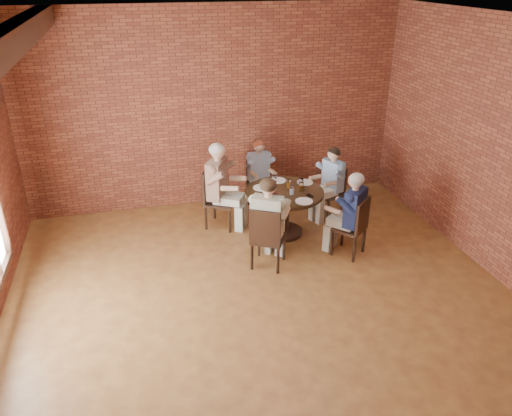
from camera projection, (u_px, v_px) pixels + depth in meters
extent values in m
plane|color=#99652F|center=(271.00, 314.00, 6.21)|extent=(7.00, 7.00, 0.00)
plane|color=white|center=(275.00, 25.00, 4.72)|extent=(7.00, 7.00, 0.00)
plane|color=brown|center=(215.00, 109.00, 8.51)|extent=(7.00, 0.00, 7.00)
cylinder|color=black|center=(283.00, 232.00, 8.08)|extent=(0.62, 0.62, 0.06)
cylinder|color=black|center=(284.00, 214.00, 7.94)|extent=(0.18, 0.18, 0.64)
cylinder|color=#362413|center=(284.00, 192.00, 7.77)|extent=(1.24, 1.24, 0.05)
cube|color=black|center=(329.00, 194.00, 8.43)|extent=(0.50, 0.50, 0.04)
cube|color=black|center=(338.00, 179.00, 8.41)|extent=(0.18, 0.37, 0.44)
cylinder|color=black|center=(315.00, 205.00, 8.56)|extent=(0.04, 0.04, 0.41)
cylinder|color=black|center=(328.00, 212.00, 8.32)|extent=(0.04, 0.04, 0.41)
cylinder|color=black|center=(329.00, 201.00, 8.73)|extent=(0.04, 0.04, 0.41)
cylinder|color=black|center=(342.00, 207.00, 8.49)|extent=(0.04, 0.04, 0.41)
cube|color=black|center=(260.00, 185.00, 8.79)|extent=(0.42, 0.42, 0.04)
cube|color=black|center=(256.00, 169.00, 8.83)|extent=(0.38, 0.08, 0.43)
cylinder|color=black|center=(254.00, 201.00, 8.70)|extent=(0.04, 0.04, 0.41)
cylinder|color=black|center=(271.00, 199.00, 8.81)|extent=(0.04, 0.04, 0.41)
cylinder|color=black|center=(248.00, 194.00, 8.97)|extent=(0.04, 0.04, 0.41)
cylinder|color=black|center=(265.00, 192.00, 9.07)|extent=(0.04, 0.04, 0.41)
cube|color=black|center=(221.00, 202.00, 8.15)|extent=(0.64, 0.64, 0.04)
cube|color=black|center=(208.00, 184.00, 8.08)|extent=(0.27, 0.43, 0.54)
cylinder|color=black|center=(230.00, 221.00, 8.02)|extent=(0.04, 0.04, 0.41)
cylinder|color=black|center=(237.00, 210.00, 8.38)|extent=(0.04, 0.04, 0.41)
cylinder|color=black|center=(206.00, 218.00, 8.12)|extent=(0.04, 0.04, 0.41)
cylinder|color=black|center=(214.00, 208.00, 8.48)|extent=(0.04, 0.04, 0.41)
cube|color=black|center=(268.00, 238.00, 7.06)|extent=(0.60, 0.60, 0.04)
cube|color=black|center=(265.00, 228.00, 6.77)|extent=(0.40, 0.26, 0.50)
cylinder|color=black|center=(284.00, 247.00, 7.28)|extent=(0.04, 0.04, 0.41)
cylinder|color=black|center=(259.00, 244.00, 7.37)|extent=(0.04, 0.04, 0.41)
cylinder|color=black|center=(278.00, 261.00, 6.95)|extent=(0.04, 0.04, 0.41)
cylinder|color=black|center=(252.00, 257.00, 7.04)|extent=(0.04, 0.04, 0.41)
cube|color=black|center=(349.00, 228.00, 7.34)|extent=(0.58, 0.58, 0.04)
cube|color=black|center=(363.00, 216.00, 7.13)|extent=(0.34, 0.30, 0.47)
cylinder|color=black|center=(342.00, 233.00, 7.66)|extent=(0.04, 0.04, 0.41)
cylinder|color=black|center=(332.00, 243.00, 7.39)|extent=(0.04, 0.04, 0.41)
cylinder|color=black|center=(364.00, 240.00, 7.48)|extent=(0.04, 0.04, 0.41)
cylinder|color=black|center=(354.00, 250.00, 7.22)|extent=(0.04, 0.04, 0.41)
cylinder|color=white|center=(305.00, 182.00, 8.05)|extent=(0.26, 0.26, 0.01)
cylinder|color=white|center=(278.00, 180.00, 8.12)|extent=(0.26, 0.26, 0.01)
cylinder|color=white|center=(261.00, 188.00, 7.86)|extent=(0.26, 0.26, 0.01)
cylinder|color=white|center=(304.00, 201.00, 7.41)|extent=(0.26, 0.26, 0.01)
cylinder|color=white|center=(301.00, 183.00, 7.88)|extent=(0.07, 0.07, 0.14)
cylinder|color=white|center=(289.00, 184.00, 7.84)|extent=(0.07, 0.07, 0.14)
cylinder|color=white|center=(274.00, 179.00, 8.01)|extent=(0.07, 0.07, 0.14)
cylinder|color=white|center=(274.00, 185.00, 7.78)|extent=(0.07, 0.07, 0.14)
cylinder|color=white|center=(267.00, 192.00, 7.56)|extent=(0.07, 0.07, 0.14)
cylinder|color=white|center=(275.00, 198.00, 7.36)|extent=(0.07, 0.07, 0.14)
cylinder|color=white|center=(292.00, 190.00, 7.62)|extent=(0.07, 0.07, 0.14)
cylinder|color=white|center=(301.00, 187.00, 7.74)|extent=(0.07, 0.07, 0.14)
cube|color=black|center=(310.00, 196.00, 7.59)|extent=(0.09, 0.14, 0.01)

